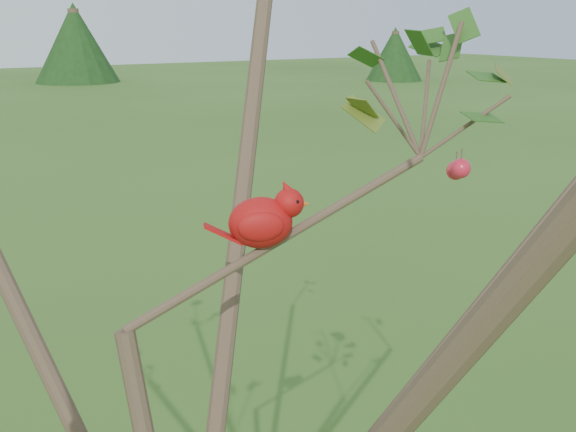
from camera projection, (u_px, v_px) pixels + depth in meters
name	position (u px, v px, depth m)	size (l,w,h in m)	color
crabapple_tree	(191.00, 247.00, 1.12)	(2.35, 2.05, 2.95)	#473526
cardinal	(264.00, 220.00, 1.29)	(0.19, 0.12, 0.14)	red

